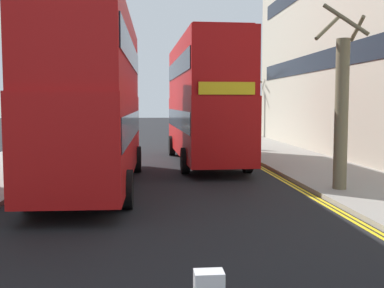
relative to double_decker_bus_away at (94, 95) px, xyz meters
The scene contains 8 objects.
sidewalk_right 9.29m from the double_decker_bus_away, ahead, with size 4.00×80.00×0.14m, color gray.
kerb_line_outer 7.50m from the double_decker_bus_away, 12.63° to the right, with size 0.10×56.00×0.01m, color yellow.
kerb_line_inner 7.36m from the double_decker_bus_away, 12.93° to the right, with size 0.10×56.00×0.01m, color yellow.
double_decker_bus_away is the anchor object (origin of this frame).
double_decker_bus_oncoming 7.43m from the double_decker_bus_away, 54.06° to the left, with size 3.00×10.86×5.64m.
pedestrian_far 13.24m from the double_decker_bus_away, 56.34° to the left, with size 0.34×0.22×1.62m.
street_tree_near 23.28m from the double_decker_bus_away, 65.11° to the left, with size 1.70×1.70×5.31m.
street_tree_far 7.84m from the double_decker_bus_away, 13.33° to the right, with size 1.33×1.72×5.51m.
Camera 1 is at (-0.56, -0.26, 2.78)m, focal length 44.35 mm.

